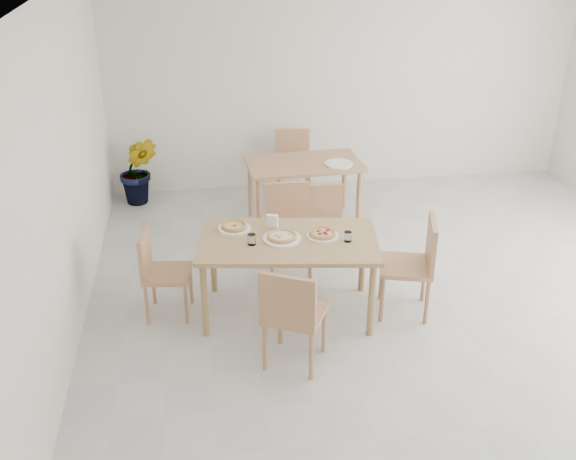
{
  "coord_description": "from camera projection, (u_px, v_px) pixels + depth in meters",
  "views": [
    {
      "loc": [
        -1.87,
        -4.82,
        3.44
      ],
      "look_at": [
        -1.14,
        0.41,
        0.84
      ],
      "focal_mm": 42.0,
      "sensor_mm": 36.0,
      "label": 1
    }
  ],
  "objects": [
    {
      "name": "plate_mushroom",
      "position": [
        282.0,
        238.0,
        5.92
      ],
      "size": [
        0.34,
        0.34,
        0.02
      ],
      "primitive_type": "cylinder",
      "color": "white",
      "rests_on": "main_table"
    },
    {
      "name": "pizza_mushroom",
      "position": [
        282.0,
        236.0,
        5.91
      ],
      "size": [
        0.32,
        0.32,
        0.03
      ],
      "rotation": [
        0.0,
        0.0,
        0.22
      ],
      "color": "tan",
      "rests_on": "plate_mushroom"
    },
    {
      "name": "main_table",
      "position": [
        288.0,
        247.0,
        5.96
      ],
      "size": [
        1.68,
        1.09,
        0.75
      ],
      "rotation": [
        0.0,
        0.0,
        -0.13
      ],
      "color": "tan",
      "rests_on": "ground"
    },
    {
      "name": "potted_plant",
      "position": [
        139.0,
        170.0,
        8.32
      ],
      "size": [
        0.49,
        0.41,
        0.87
      ],
      "primitive_type": "imported",
      "rotation": [
        0.0,
        0.0,
        -0.04
      ],
      "color": "#216F23",
      "rests_on": "ground"
    },
    {
      "name": "pizza_pepperoni",
      "position": [
        322.0,
        233.0,
        5.97
      ],
      "size": [
        0.26,
        0.26,
        0.03
      ],
      "rotation": [
        0.0,
        0.0,
        -0.06
      ],
      "color": "tan",
      "rests_on": "plate_pepperoni"
    },
    {
      "name": "second_table",
      "position": [
        304.0,
        170.0,
        7.71
      ],
      "size": [
        1.35,
        0.83,
        0.75
      ],
      "rotation": [
        0.0,
        0.0,
        0.07
      ],
      "color": "tan",
      "rests_on": "ground"
    },
    {
      "name": "chair_north",
      "position": [
        288.0,
        222.0,
        6.78
      ],
      "size": [
        0.46,
        0.46,
        0.9
      ],
      "rotation": [
        0.0,
        0.0,
        -0.03
      ],
      "color": "tan",
      "rests_on": "ground"
    },
    {
      "name": "chair_back_s",
      "position": [
        322.0,
        210.0,
        7.17
      ],
      "size": [
        0.42,
        0.42,
        0.81
      ],
      "rotation": [
        0.0,
        0.0,
        3.09
      ],
      "color": "tan",
      "rests_on": "ground"
    },
    {
      "name": "chair_back_n",
      "position": [
        293.0,
        159.0,
        8.46
      ],
      "size": [
        0.46,
        0.46,
        0.87
      ],
      "rotation": [
        0.0,
        0.0,
        -0.07
      ],
      "color": "tan",
      "rests_on": "ground"
    },
    {
      "name": "plate_pepperoni",
      "position": [
        322.0,
        236.0,
        5.98
      ],
      "size": [
        0.29,
        0.29,
        0.02
      ],
      "primitive_type": "cylinder",
      "color": "white",
      "rests_on": "main_table"
    },
    {
      "name": "plate_empty",
      "position": [
        339.0,
        164.0,
        7.6
      ],
      "size": [
        0.32,
        0.32,
        0.02
      ],
      "primitive_type": "cylinder",
      "color": "white",
      "rests_on": "second_table"
    },
    {
      "name": "pizza_margherita",
      "position": [
        234.0,
        226.0,
        6.1
      ],
      "size": [
        0.26,
        0.26,
        0.03
      ],
      "rotation": [
        0.0,
        0.0,
        -0.13
      ],
      "color": "tan",
      "rests_on": "plate_margherita"
    },
    {
      "name": "tumbler_a",
      "position": [
        348.0,
        237.0,
        5.88
      ],
      "size": [
        0.07,
        0.07,
        0.09
      ],
      "primitive_type": "cylinder",
      "color": "white",
      "rests_on": "main_table"
    },
    {
      "name": "chair_south",
      "position": [
        292.0,
        312.0,
        5.29
      ],
      "size": [
        0.6,
        0.6,
        0.91
      ],
      "rotation": [
        0.0,
        0.0,
        2.69
      ],
      "color": "tan",
      "rests_on": "ground"
    },
    {
      "name": "chair_east",
      "position": [
        416.0,
        260.0,
        6.03
      ],
      "size": [
        0.56,
        0.56,
        0.93
      ],
      "rotation": [
        0.0,
        0.0,
        -1.82
      ],
      "color": "tan",
      "rests_on": "ground"
    },
    {
      "name": "tumbler_b",
      "position": [
        252.0,
        240.0,
        5.82
      ],
      "size": [
        0.07,
        0.07,
        0.1
      ],
      "primitive_type": "cylinder",
      "color": "white",
      "rests_on": "main_table"
    },
    {
      "name": "fork_a",
      "position": [
        294.0,
        224.0,
        6.2
      ],
      "size": [
        0.03,
        0.18,
        0.01
      ],
      "primitive_type": "cube",
      "rotation": [
        0.0,
        0.0,
        -0.1
      ],
      "color": "silver",
      "rests_on": "main_table"
    },
    {
      "name": "napkin_holder",
      "position": [
        272.0,
        222.0,
        6.11
      ],
      "size": [
        0.12,
        0.09,
        0.13
      ],
      "rotation": [
        0.0,
        0.0,
        -0.34
      ],
      "color": "silver",
      "rests_on": "main_table"
    },
    {
      "name": "fork_b",
      "position": [
        352.0,
        235.0,
        6.0
      ],
      "size": [
        0.03,
        0.16,
        0.01
      ],
      "primitive_type": "cube",
      "rotation": [
        0.0,
        0.0,
        -0.09
      ],
      "color": "silver",
      "rests_on": "main_table"
    },
    {
      "name": "plate_margherita",
      "position": [
        234.0,
        228.0,
        6.11
      ],
      "size": [
        0.3,
        0.3,
        0.02
      ],
      "primitive_type": "cylinder",
      "color": "white",
      "rests_on": "main_table"
    },
    {
      "name": "chair_west",
      "position": [
        158.0,
        268.0,
        6.02
      ],
      "size": [
        0.46,
        0.46,
        0.83
      ],
      "rotation": [
        0.0,
        0.0,
        1.45
      ],
      "color": "tan",
      "rests_on": "ground"
    }
  ]
}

